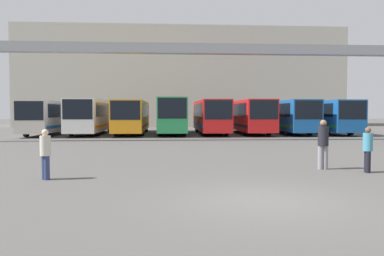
# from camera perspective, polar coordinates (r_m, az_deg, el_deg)

# --- Properties ---
(ground_plane) EXTENTS (200.00, 200.00, 0.00)m
(ground_plane) POSITION_cam_1_polar(r_m,az_deg,el_deg) (9.19, 10.84, -10.81)
(ground_plane) COLOR #514F4C
(building_backdrop) EXTENTS (46.91, 12.00, 14.18)m
(building_backdrop) POSITION_cam_1_polar(r_m,az_deg,el_deg) (58.34, -1.58, 7.40)
(building_backdrop) COLOR #B7B2A3
(building_backdrop) RESTS_ON ground
(overhead_gantry) EXTENTS (33.57, 0.80, 6.94)m
(overhead_gantry) POSITION_cam_1_polar(r_m,az_deg,el_deg) (27.16, 1.05, 10.57)
(overhead_gantry) COLOR gray
(overhead_gantry) RESTS_ON ground
(bus_slot_0) EXTENTS (2.45, 10.28, 3.04)m
(bus_slot_0) POSITION_cam_1_polar(r_m,az_deg,el_deg) (36.66, -20.90, 1.78)
(bus_slot_0) COLOR beige
(bus_slot_0) RESTS_ON ground
(bus_slot_1) EXTENTS (2.58, 11.58, 3.19)m
(bus_slot_1) POSITION_cam_1_polar(r_m,az_deg,el_deg) (36.38, -14.98, 2.00)
(bus_slot_1) COLOR silver
(bus_slot_1) RESTS_ON ground
(bus_slot_2) EXTENTS (2.60, 12.35, 3.09)m
(bus_slot_2) POSITION_cam_1_polar(r_m,az_deg,el_deg) (36.23, -9.07, 1.96)
(bus_slot_2) COLOR orange
(bus_slot_2) RESTS_ON ground
(bus_slot_3) EXTENTS (2.54, 11.28, 3.31)m
(bus_slot_3) POSITION_cam_1_polar(r_m,az_deg,el_deg) (35.55, -3.15, 2.18)
(bus_slot_3) COLOR #268C4C
(bus_slot_3) RESTS_ON ground
(bus_slot_4) EXTENTS (2.46, 11.41, 3.14)m
(bus_slot_4) POSITION_cam_1_polar(r_m,az_deg,el_deg) (35.85, 2.81, 2.03)
(bus_slot_4) COLOR red
(bus_slot_4) RESTS_ON ground
(bus_slot_5) EXTENTS (2.57, 11.48, 3.16)m
(bus_slot_5) POSITION_cam_1_polar(r_m,az_deg,el_deg) (36.50, 8.63, 2.02)
(bus_slot_5) COLOR red
(bus_slot_5) RESTS_ON ground
(bus_slot_6) EXTENTS (2.54, 11.71, 3.14)m
(bus_slot_6) POSITION_cam_1_polar(r_m,az_deg,el_deg) (37.59, 14.14, 1.97)
(bus_slot_6) COLOR #1959A5
(bus_slot_6) RESTS_ON ground
(bus_slot_7) EXTENTS (2.60, 11.57, 3.12)m
(bus_slot_7) POSITION_cam_1_polar(r_m,az_deg,el_deg) (38.84, 19.41, 1.90)
(bus_slot_7) COLOR #1959A5
(bus_slot_7) RESTS_ON ground
(pedestrian_near_right) EXTENTS (0.33, 0.33, 1.57)m
(pedestrian_near_right) POSITION_cam_1_polar(r_m,az_deg,el_deg) (14.30, 25.20, -2.84)
(pedestrian_near_right) COLOR black
(pedestrian_near_right) RESTS_ON ground
(pedestrian_mid_left) EXTENTS (0.33, 0.33, 1.57)m
(pedestrian_mid_left) POSITION_cam_1_polar(r_m,az_deg,el_deg) (12.46, -21.43, -3.55)
(pedestrian_mid_left) COLOR navy
(pedestrian_mid_left) RESTS_ON ground
(pedestrian_mid_right) EXTENTS (0.38, 0.38, 1.81)m
(pedestrian_mid_right) POSITION_cam_1_polar(r_m,az_deg,el_deg) (14.48, 19.35, -2.18)
(pedestrian_mid_right) COLOR gray
(pedestrian_mid_right) RESTS_ON ground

